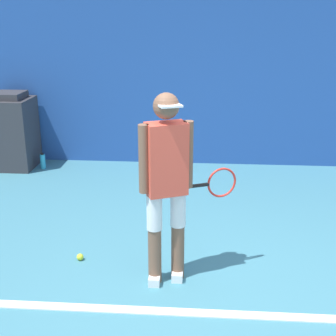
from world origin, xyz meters
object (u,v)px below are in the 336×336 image
(tennis_player, at_px, (167,181))
(water_bottle, at_px, (43,161))
(covered_chair, at_px, (13,132))
(tennis_ball, at_px, (80,257))

(tennis_player, bearing_deg, water_bottle, 102.59)
(covered_chair, distance_m, water_bottle, 0.65)
(tennis_ball, bearing_deg, tennis_player, -17.06)
(tennis_ball, relative_size, covered_chair, 0.06)
(tennis_player, xyz_separation_m, water_bottle, (-2.19, 3.04, -0.85))
(tennis_player, distance_m, covered_chair, 4.10)
(tennis_player, relative_size, water_bottle, 6.97)
(tennis_ball, relative_size, water_bottle, 0.27)
(tennis_player, relative_size, tennis_ball, 25.42)
(tennis_ball, xyz_separation_m, water_bottle, (-1.30, 2.77, 0.08))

